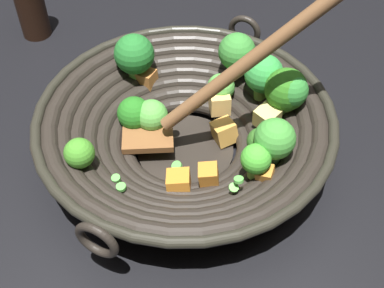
{
  "coord_description": "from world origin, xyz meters",
  "views": [
    {
      "loc": [
        0.3,
        0.37,
        0.54
      ],
      "look_at": [
        -0.0,
        0.01,
        0.03
      ],
      "focal_mm": 47.32,
      "sensor_mm": 36.0,
      "label": 1
    }
  ],
  "objects": [
    {
      "name": "ground_plane",
      "position": [
        0.0,
        0.0,
        0.0
      ],
      "size": [
        4.0,
        4.0,
        0.0
      ],
      "primitive_type": "plane",
      "color": "black"
    },
    {
      "name": "wok",
      "position": [
        -0.01,
        0.0,
        0.06
      ],
      "size": [
        0.42,
        0.4,
        0.28
      ],
      "color": "black",
      "rests_on": "ground"
    }
  ]
}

